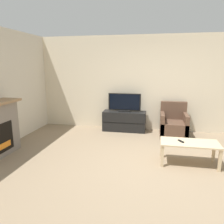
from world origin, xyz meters
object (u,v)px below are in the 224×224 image
object	(u,v)px
coffee_table	(189,145)
remote	(181,141)
tv	(124,103)
tv_stand	(124,121)
armchair	(173,125)

from	to	relation	value
coffee_table	remote	bearing A→B (deg)	-177.58
tv	remote	distance (m)	2.40
tv_stand	remote	world-z (taller)	tv_stand
tv_stand	tv	distance (m)	0.52
tv_stand	coffee_table	world-z (taller)	tv_stand
remote	tv_stand	bearing A→B (deg)	93.83
remote	tv	bearing A→B (deg)	93.86
armchair	remote	distance (m)	1.76
armchair	coffee_table	bearing A→B (deg)	-84.67
tv_stand	remote	xyz separation A→B (m)	(1.36, -1.95, 0.17)
coffee_table	remote	world-z (taller)	remote
remote	coffee_table	bearing A→B (deg)	-28.76
armchair	coffee_table	distance (m)	1.76
tv	coffee_table	xyz separation A→B (m)	(1.52, -1.94, -0.43)
tv	armchair	world-z (taller)	tv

